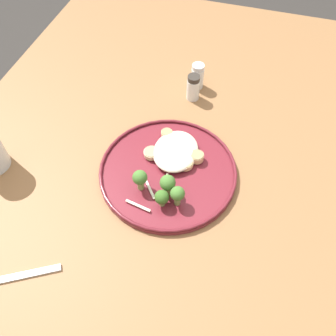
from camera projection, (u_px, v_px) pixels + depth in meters
ground at (166, 285)px, 1.37m from camera, size 6.00×6.00×0.00m
wooden_dining_table at (165, 191)px, 0.83m from camera, size 1.40×1.00×0.74m
dinner_plate at (168, 171)px, 0.76m from camera, size 0.29×0.29×0.02m
noodle_bed at (176, 151)px, 0.77m from camera, size 0.12×0.10×0.03m
seared_scallop_large_seared at (176, 144)px, 0.79m from camera, size 0.03×0.03×0.01m
seared_scallop_left_edge at (197, 157)px, 0.76m from camera, size 0.03×0.03×0.02m
seared_scallop_center_golden at (167, 134)px, 0.80m from camera, size 0.03×0.03×0.02m
seared_scallop_tilted_round at (152, 153)px, 0.77m from camera, size 0.03×0.03×0.01m
seared_scallop_tiny_bay at (176, 153)px, 0.77m from camera, size 0.03×0.03×0.02m
seared_scallop_front_small at (185, 163)px, 0.76m from camera, size 0.04×0.04×0.01m
broccoli_floret_small_sprig at (140, 178)px, 0.71m from camera, size 0.03×0.03×0.05m
broccoli_floret_beside_noodles at (178, 194)px, 0.68m from camera, size 0.03×0.03×0.05m
broccoli_floret_left_leaning at (168, 184)px, 0.70m from camera, size 0.03×0.03×0.05m
broccoli_floret_front_edge at (162, 198)px, 0.69m from camera, size 0.03×0.03×0.04m
onion_sliver_pale_crescent at (138, 206)px, 0.70m from camera, size 0.01×0.05×0.00m
onion_sliver_long_sliver at (167, 185)px, 0.73m from camera, size 0.06×0.02×0.00m
onion_sliver_short_strip at (149, 187)px, 0.73m from camera, size 0.05×0.04×0.00m
dinner_fork at (3, 280)px, 0.63m from camera, size 0.11×0.17×0.00m
salt_shaker at (199, 77)px, 0.90m from camera, size 0.03×0.03×0.07m
pepper_shaker at (195, 88)px, 0.88m from camera, size 0.03×0.03×0.07m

